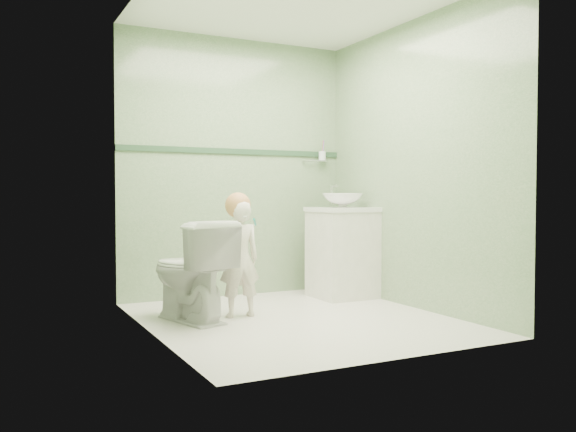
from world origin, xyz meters
TOP-DOWN VIEW (x-y plane):
  - ground at (0.00, 0.00)m, footprint 2.50×2.50m
  - room_shell at (0.00, 0.00)m, footprint 2.50×2.54m
  - trim_stripe at (0.00, 1.24)m, footprint 2.20×0.02m
  - vanity at (0.84, 0.70)m, footprint 0.52×0.50m
  - counter at (0.84, 0.70)m, footprint 0.54×0.52m
  - basin at (0.84, 0.70)m, footprint 0.37×0.37m
  - faucet at (0.84, 0.89)m, footprint 0.03×0.13m
  - cup_holder at (0.89, 1.18)m, footprint 0.26×0.07m
  - toilet at (-0.74, 0.31)m, footprint 0.61×0.83m
  - toddler at (-0.35, 0.29)m, footprint 0.34×0.23m
  - hair_cap at (-0.35, 0.32)m, footprint 0.20×0.20m
  - teal_toothbrush at (-0.28, 0.17)m, footprint 0.11×0.13m

SIDE VIEW (x-z plane):
  - ground at x=0.00m, z-range 0.00..0.00m
  - toilet at x=-0.74m, z-range 0.00..0.76m
  - vanity at x=0.84m, z-range 0.00..0.80m
  - toddler at x=-0.35m, z-range 0.00..0.90m
  - teal_toothbrush at x=-0.28m, z-range 0.70..0.78m
  - counter at x=0.84m, z-range 0.79..0.83m
  - hair_cap at x=-0.35m, z-range 0.76..0.96m
  - basin at x=0.84m, z-range 0.83..0.96m
  - faucet at x=0.84m, z-range 0.88..1.06m
  - room_shell at x=0.00m, z-range 0.00..2.40m
  - cup_holder at x=0.89m, z-range 1.22..1.43m
  - trim_stripe at x=0.00m, z-range 1.33..1.38m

